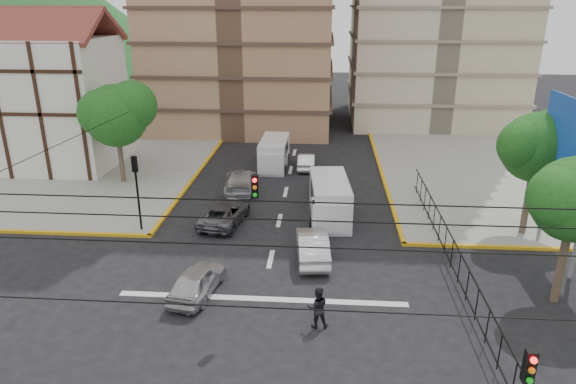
# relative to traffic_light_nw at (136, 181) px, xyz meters

# --- Properties ---
(ground) EXTENTS (160.00, 160.00, 0.00)m
(ground) POSITION_rel_traffic_light_nw_xyz_m (7.80, -7.80, -3.11)
(ground) COLOR black
(ground) RESTS_ON ground
(sidewalk_nw) EXTENTS (26.00, 26.00, 0.15)m
(sidewalk_nw) POSITION_rel_traffic_light_nw_xyz_m (-12.20, 12.20, -3.04)
(sidewalk_nw) COLOR gray
(sidewalk_nw) RESTS_ON ground
(sidewalk_ne) EXTENTS (26.00, 26.00, 0.15)m
(sidewalk_ne) POSITION_rel_traffic_light_nw_xyz_m (27.80, 12.20, -3.04)
(sidewalk_ne) COLOR gray
(sidewalk_ne) RESTS_ON ground
(stop_line) EXTENTS (13.00, 0.40, 0.01)m
(stop_line) POSITION_rel_traffic_light_nw_xyz_m (7.80, -6.60, -3.11)
(stop_line) COLOR silver
(stop_line) RESTS_ON ground
(tudor_building) EXTENTS (10.80, 8.05, 12.23)m
(tudor_building) POSITION_rel_traffic_light_nw_xyz_m (-11.20, 12.20, 2.14)
(tudor_building) COLOR silver
(tudor_building) RESTS_ON ground
(park_fence) EXTENTS (0.10, 22.50, 1.66)m
(park_fence) POSITION_rel_traffic_light_nw_xyz_m (16.80, -3.30, -3.11)
(park_fence) COLOR black
(park_fence) RESTS_ON ground
(billboard) EXTENTS (0.36, 6.20, 8.10)m
(billboard) POSITION_rel_traffic_light_nw_xyz_m (22.25, -1.80, 2.89)
(billboard) COLOR slate
(billboard) RESTS_ON ground
(tree_park_c) EXTENTS (4.65, 3.80, 7.25)m
(tree_park_c) POSITION_rel_traffic_light_nw_xyz_m (21.89, 1.21, 2.22)
(tree_park_c) COLOR #473828
(tree_park_c) RESTS_ON ground
(tree_tudor) EXTENTS (5.39, 4.40, 7.43)m
(tree_tudor) POSITION_rel_traffic_light_nw_xyz_m (-4.10, 8.21, 2.11)
(tree_tudor) COLOR #473828
(tree_tudor) RESTS_ON ground
(traffic_light_nw) EXTENTS (0.28, 0.22, 4.40)m
(traffic_light_nw) POSITION_rel_traffic_light_nw_xyz_m (0.00, 0.00, 0.00)
(traffic_light_nw) COLOR black
(traffic_light_nw) RESTS_ON ground
(traffic_light_hanging) EXTENTS (18.00, 9.12, 0.92)m
(traffic_light_hanging) POSITION_rel_traffic_light_nw_xyz_m (7.80, -9.84, 2.79)
(traffic_light_hanging) COLOR black
(traffic_light_hanging) RESTS_ON ground
(van_right_lane) EXTENTS (2.60, 5.66, 2.48)m
(van_right_lane) POSITION_rel_traffic_light_nw_xyz_m (10.83, 2.53, -1.91)
(van_right_lane) COLOR silver
(van_right_lane) RESTS_ON ground
(van_left_lane) EXTENTS (2.16, 5.16, 2.31)m
(van_left_lane) POSITION_rel_traffic_light_nw_xyz_m (6.44, 12.58, -1.99)
(van_left_lane) COLOR silver
(van_left_lane) RESTS_ON ground
(car_silver_front_left) EXTENTS (2.24, 4.19, 1.36)m
(car_silver_front_left) POSITION_rel_traffic_light_nw_xyz_m (4.84, -6.38, -2.43)
(car_silver_front_left) COLOR #AFAFB4
(car_silver_front_left) RESTS_ON ground
(car_white_front_right) EXTENTS (1.98, 4.53, 1.45)m
(car_white_front_right) POSITION_rel_traffic_light_nw_xyz_m (9.94, -2.56, -2.39)
(car_white_front_right) COLOR silver
(car_white_front_right) RESTS_ON ground
(car_grey_mid_left) EXTENTS (2.86, 4.95, 1.30)m
(car_grey_mid_left) POSITION_rel_traffic_light_nw_xyz_m (4.58, 1.57, -2.46)
(car_grey_mid_left) COLOR #585A60
(car_grey_mid_left) RESTS_ON ground
(car_silver_rear_left) EXTENTS (2.58, 5.29, 1.48)m
(car_silver_rear_left) POSITION_rel_traffic_light_nw_xyz_m (4.62, 7.29, -2.37)
(car_silver_rear_left) COLOR #B3B4B8
(car_silver_rear_left) RESTS_ON ground
(car_darkgrey_mid_right) EXTENTS (1.61, 3.68, 1.24)m
(car_darkgrey_mid_right) POSITION_rel_traffic_light_nw_xyz_m (10.42, 8.01, -2.49)
(car_darkgrey_mid_right) COLOR #242527
(car_darkgrey_mid_right) RESTS_ON ground
(car_white_rear_right) EXTENTS (1.33, 3.75, 1.23)m
(car_white_rear_right) POSITION_rel_traffic_light_nw_xyz_m (9.02, 12.69, -2.50)
(car_white_rear_right) COLOR white
(car_white_rear_right) RESTS_ON ground
(pedestrian_crosswalk) EXTENTS (0.95, 0.79, 1.79)m
(pedestrian_crosswalk) POSITION_rel_traffic_light_nw_xyz_m (10.32, -8.49, -2.21)
(pedestrian_crosswalk) COLOR black
(pedestrian_crosswalk) RESTS_ON ground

